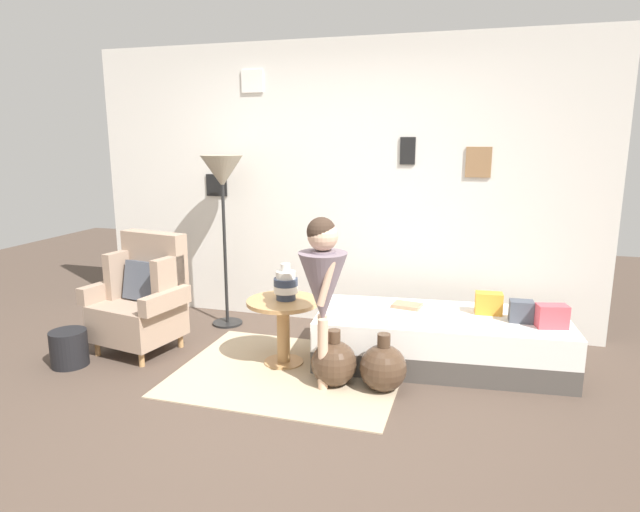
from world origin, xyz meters
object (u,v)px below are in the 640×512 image
Objects in this scene: armchair at (143,298)px; daybed at (440,339)px; book_on_daybed at (407,306)px; demijohn_near at (334,363)px; person_child at (323,279)px; floor_lamp at (222,179)px; side_table at (283,318)px; vase_striped at (286,285)px; demijohn_far at (383,367)px; magazine_basket at (69,348)px.

armchair is 2.44m from daybed.
book_on_daybed reaches higher than demijohn_near.
demijohn_near is at bearing 35.59° from person_child.
floor_lamp reaches higher than armchair.
side_table is 1.01m from book_on_daybed.
armchair is at bearing -177.46° from vase_striped.
side_table is (1.22, 0.03, -0.07)m from armchair.
floor_lamp is at bearing 140.39° from person_child.
vase_striped is 0.71m from demijohn_near.
daybed is 1.16m from person_child.
side_table is 1.35× the size of demijohn_far.
person_child is at bearing 5.69° from magazine_basket.
magazine_basket is at bearing -161.85° from vase_striped.
magazine_basket is (-1.99, -0.20, -0.65)m from person_child.
floor_lamp is at bearing 63.30° from armchair.
armchair is 4.41× the size of book_on_daybed.
demijohn_far is at bearing 3.01° from demijohn_near.
book_on_daybed is (2.11, 0.50, -0.02)m from armchair.
person_child reaches higher than demijohn_near.
floor_lamp is at bearing 139.12° from side_table.
vase_striped is 0.23× the size of person_child.
demijohn_near is (-0.70, -0.60, -0.03)m from daybed.
person_child reaches higher than side_table.
side_table is at bearing -129.59° from vase_striped.
floor_lamp is (0.38, 0.76, 0.93)m from armchair.
side_table is at bearing -163.58° from daybed.
person_child is (1.25, -1.03, -0.58)m from floor_lamp.
book_on_daybed is (0.48, 0.77, -0.37)m from person_child.
daybed is 2.89m from magazine_basket.
daybed is 2.36m from floor_lamp.
floor_lamp is (-0.84, 0.73, 1.00)m from side_table.
demijohn_far reaches higher than magazine_basket.
demijohn_near is 1.00× the size of demijohn_far.
daybed is at bearing 8.99° from armchair.
armchair is 2.08m from demijohn_far.
armchair is 0.79× the size of person_child.
side_table is 1.35× the size of demijohn_near.
armchair reaches higher than demijohn_near.
person_child is at bearing -144.41° from demijohn_near.
vase_striped is (-1.15, -0.32, 0.44)m from daybed.
vase_striped is at bearing -164.33° from daybed.
floor_lamp is 1.90m from magazine_basket.
floor_lamp is 2.04m from demijohn_near.
daybed is 1.61× the size of person_child.
demijohn_near is (1.70, -0.22, -0.27)m from armchair.
demijohn_far is (0.35, 0.02, 0.00)m from demijohn_near.
demijohn_near is at bearing -36.73° from floor_lamp.
person_child is (1.63, -0.27, 0.35)m from armchair.
person_child is at bearing -139.58° from daybed.
demijohn_near is 2.08m from magazine_basket.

